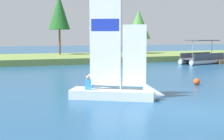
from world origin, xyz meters
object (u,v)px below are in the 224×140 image
Objects in this scene: wooden_dock at (212,61)px; sailboat at (126,90)px; pontoon_boat at (202,58)px; shoreline_tree_centre at (59,12)px; shoreline_tree_midright at (139,25)px; channel_buoy at (197,82)px.

wooden_dock is 27.10m from sailboat.
shoreline_tree_centre is at bearing 124.45° from pontoon_boat.
shoreline_tree_midright is at bearing 94.00° from sailboat.
channel_buoy is (6.42, 2.93, -0.27)m from sailboat.
shoreline_tree_midright reaches higher than sailboat.
shoreline_tree_centre is at bearing 147.28° from wooden_dock.
shoreline_tree_midright reaches higher than pontoon_boat.
wooden_dock is at bearing 50.01° from channel_buoy.
shoreline_tree_midright is at bearing -4.60° from shoreline_tree_centre.
shoreline_tree_midright is 0.93× the size of sailboat.
channel_buoy is at bearing 54.70° from sailboat.
pontoon_boat is at bearing 53.17° from channel_buoy.
shoreline_tree_centre reaches higher than channel_buoy.
sailboat is at bearing -149.67° from pontoon_boat.
sailboat is at bearing -136.41° from wooden_dock.
pontoon_boat is at bearing -75.68° from shoreline_tree_midright.
shoreline_tree_centre is at bearing 98.31° from channel_buoy.
shoreline_tree_centre reaches higher than wooden_dock.
shoreline_tree_centre is 20.10m from pontoon_boat.
pontoon_boat is (2.96, -11.60, -4.29)m from shoreline_tree_midright.
shoreline_tree_centre is 1.30× the size of shoreline_tree_midright.
shoreline_tree_centre is 1.20× the size of sailboat.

